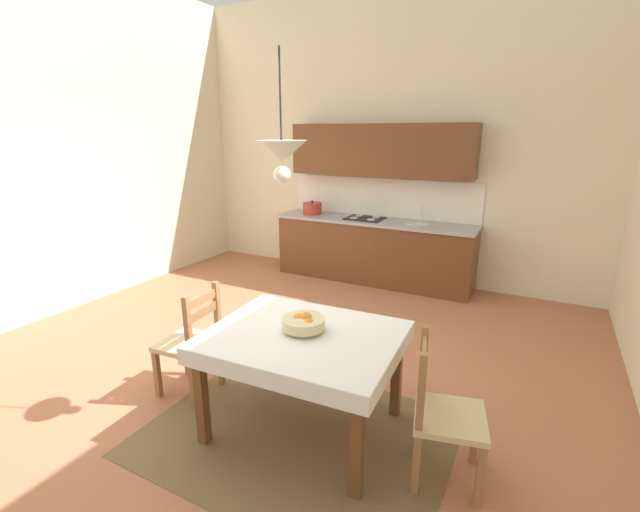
% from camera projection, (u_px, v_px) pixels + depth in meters
% --- Properties ---
extents(ground_plane, '(6.46, 6.75, 0.10)m').
position_uv_depth(ground_plane, '(266.00, 373.00, 3.98)').
color(ground_plane, '#AD6B4C').
extents(wall_back, '(6.46, 0.12, 3.98)m').
position_uv_depth(wall_back, '(388.00, 139.00, 6.09)').
color(wall_back, beige).
rests_on(wall_back, ground_plane).
extents(wall_left, '(0.12, 6.75, 3.98)m').
position_uv_depth(wall_left, '(34.00, 141.00, 4.75)').
color(wall_left, beige).
rests_on(wall_left, ground_plane).
extents(area_rug, '(2.10, 1.60, 0.01)m').
position_uv_depth(area_rug, '(297.00, 434.00, 3.11)').
color(area_rug, brown).
rests_on(area_rug, ground_plane).
extents(kitchen_cabinetry, '(2.83, 0.63, 2.20)m').
position_uv_depth(kitchen_cabinetry, '(375.00, 222.00, 6.14)').
color(kitchen_cabinetry, brown).
rests_on(kitchen_cabinetry, ground_plane).
extents(dining_table, '(1.36, 1.12, 0.75)m').
position_uv_depth(dining_table, '(303.00, 349.00, 3.02)').
color(dining_table, brown).
rests_on(dining_table, ground_plane).
extents(dining_chair_window_side, '(0.50, 0.50, 0.93)m').
position_uv_depth(dining_chair_window_side, '(443.00, 415.00, 2.62)').
color(dining_chair_window_side, '#D1BC89').
rests_on(dining_chair_window_side, ground_plane).
extents(dining_chair_tv_side, '(0.45, 0.45, 0.93)m').
position_uv_depth(dining_chair_tv_side, '(192.00, 343.00, 3.51)').
color(dining_chair_tv_side, '#D1BC89').
rests_on(dining_chair_tv_side, ground_plane).
extents(fruit_bowl, '(0.30, 0.30, 0.12)m').
position_uv_depth(fruit_bowl, '(304.00, 323.00, 3.01)').
color(fruit_bowl, beige).
rests_on(fruit_bowl, dining_table).
extents(pendant_lamp, '(0.32, 0.32, 0.80)m').
position_uv_depth(pendant_lamp, '(282.00, 154.00, 2.71)').
color(pendant_lamp, black).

